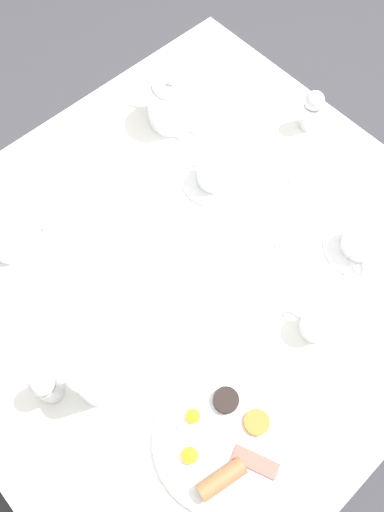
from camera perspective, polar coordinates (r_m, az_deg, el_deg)
name	(u,v)px	position (r m, az deg, el deg)	size (l,w,h in m)	color
ground_plane	(192,349)	(1.75, 0.00, -10.56)	(8.00, 8.00, 0.00)	#333338
table	(192,272)	(1.14, 0.00, -1.79)	(1.06, 1.11, 0.71)	white
breakfast_plate	(222,441)	(0.97, 3.43, -20.31)	(0.26, 0.26, 0.04)	white
teapot_near	(7,227)	(1.12, -20.39, 3.11)	(0.12, 0.21, 0.13)	white
teapot_far	(172,103)	(1.26, -2.25, 17.09)	(0.21, 0.12, 0.13)	white
teacup_with_saucer_left	(361,243)	(1.13, 18.75, 1.43)	(0.15, 0.15, 0.06)	white
teacup_with_saucer_right	(214,174)	(1.16, 2.53, 9.29)	(0.15, 0.15, 0.06)	white
water_glass_tall	(92,382)	(0.94, -11.33, -13.90)	(0.06, 0.06, 0.14)	white
creamer_jug	(317,322)	(1.02, 14.07, -7.37)	(0.09, 0.06, 0.07)	white
pepper_grinder	(312,109)	(1.28, 13.55, 15.98)	(0.05, 0.05, 0.11)	#BCBCC1
salt_grinder	(46,386)	(0.97, -16.37, -14.08)	(0.05, 0.05, 0.11)	#BCBCC1
napkin_folded	(298,167)	(1.23, 12.05, 9.93)	(0.14, 0.12, 0.01)	white
fork_by_plate	(98,286)	(1.07, -10.67, -3.37)	(0.17, 0.04, 0.00)	silver
knife_by_plate	(80,155)	(1.26, -12.70, 11.17)	(0.04, 0.21, 0.00)	silver
spoon_for_tea	(279,252)	(1.10, 9.95, 0.46)	(0.14, 0.10, 0.00)	silver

